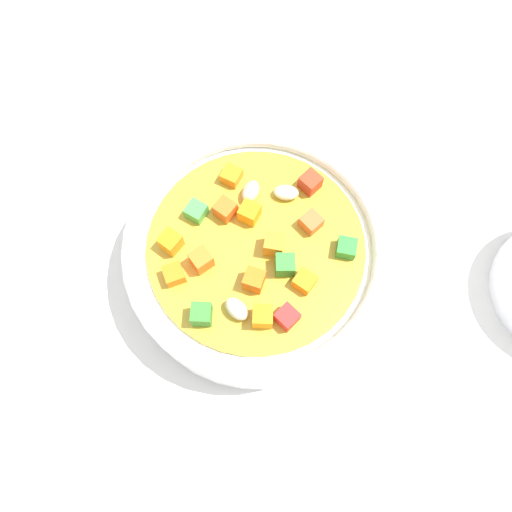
# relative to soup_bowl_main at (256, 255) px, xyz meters

# --- Properties ---
(ground_plane) EXTENTS (1.40, 1.40, 0.02)m
(ground_plane) POSITION_rel_soup_bowl_main_xyz_m (-0.00, -0.00, -0.04)
(ground_plane) COLOR silver
(soup_bowl_main) EXTENTS (0.20, 0.20, 0.06)m
(soup_bowl_main) POSITION_rel_soup_bowl_main_xyz_m (0.00, 0.00, 0.00)
(soup_bowl_main) COLOR white
(soup_bowl_main) RESTS_ON ground_plane
(spoon) EXTENTS (0.04, 0.20, 0.01)m
(spoon) POSITION_rel_soup_bowl_main_xyz_m (0.17, 0.04, -0.03)
(spoon) COLOR silver
(spoon) RESTS_ON ground_plane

